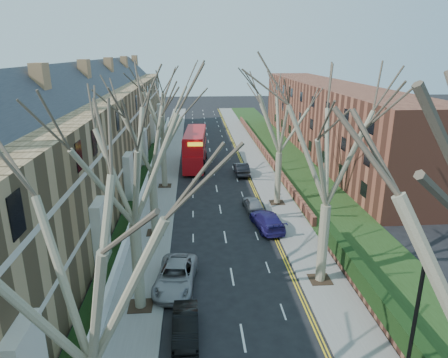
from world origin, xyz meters
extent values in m
cube|color=slate|center=(-6.00, 39.00, 0.06)|extent=(3.00, 102.00, 0.12)
cube|color=slate|center=(6.00, 39.00, 0.06)|extent=(3.00, 102.00, 0.12)
cube|color=olive|center=(-13.80, 31.00, 5.00)|extent=(9.00, 78.00, 10.00)
cube|color=#2C2E35|center=(-13.80, 31.00, 11.00)|extent=(4.67, 78.00, 4.67)
cube|color=beige|center=(-9.35, 31.00, 3.50)|extent=(0.12, 78.00, 0.35)
cube|color=beige|center=(-9.35, 31.00, 7.00)|extent=(0.12, 78.00, 0.35)
cube|color=brown|center=(17.50, 43.00, 5.00)|extent=(8.00, 54.00, 10.00)
cube|color=brown|center=(7.70, 43.00, 0.57)|extent=(0.35, 54.00, 0.90)
cube|color=brown|center=(7.70, 2.00, 0.42)|extent=(0.40, 24.00, 0.60)
cube|color=black|center=(7.70, 2.00, 1.32)|extent=(0.70, 24.00, 1.20)
cube|color=white|center=(-7.65, 31.00, 0.62)|extent=(0.30, 78.00, 1.00)
cube|color=#1E3413|center=(10.50, 39.00, 0.15)|extent=(6.00, 102.00, 0.06)
cube|color=black|center=(5.00, -3.50, 8.12)|extent=(0.18, 0.50, 0.22)
cylinder|color=#736952|center=(-5.70, 6.00, 2.75)|extent=(0.64, 0.64, 5.25)
cube|color=#2D2116|center=(-5.70, 6.00, 0.14)|extent=(1.40, 1.40, 0.05)
cylinder|color=#736952|center=(-5.70, 16.00, 2.66)|extent=(0.64, 0.64, 5.07)
cube|color=#2D2116|center=(-5.70, 16.00, 0.14)|extent=(1.40, 1.40, 0.05)
cylinder|color=#736952|center=(-5.70, 28.00, 2.75)|extent=(0.60, 0.60, 5.25)
cube|color=#2D2116|center=(-5.70, 28.00, 0.14)|extent=(1.40, 1.40, 0.05)
cylinder|color=#736952|center=(5.70, 8.00, 2.75)|extent=(0.64, 0.64, 5.25)
cube|color=#2D2116|center=(5.70, 8.00, 0.14)|extent=(1.40, 1.40, 0.05)
cylinder|color=#736952|center=(5.70, 22.00, 2.66)|extent=(0.60, 0.60, 5.07)
cube|color=#2D2116|center=(5.70, 22.00, 0.14)|extent=(1.40, 1.40, 0.05)
cube|color=#B00C12|center=(-2.23, 36.15, 1.44)|extent=(3.17, 11.04, 2.18)
cube|color=#B00C12|center=(-2.23, 36.15, 3.52)|extent=(3.13, 10.50, 1.98)
cube|color=black|center=(-2.23, 36.15, 1.89)|extent=(3.13, 10.17, 0.89)
cube|color=black|center=(-2.23, 36.15, 3.62)|extent=(3.12, 9.95, 0.89)
imported|color=black|center=(-3.01, 3.41, 0.64)|extent=(1.37, 3.88, 1.28)
imported|color=gray|center=(-3.70, 8.14, 0.73)|extent=(3.00, 5.52, 1.47)
imported|color=navy|center=(3.70, 16.44, 0.73)|extent=(2.72, 5.26, 1.46)
imported|color=gray|center=(3.08, 20.61, 0.64)|extent=(1.81, 3.87, 1.28)
imported|color=black|center=(3.34, 31.98, 0.74)|extent=(1.61, 4.52, 1.48)
camera|label=1|loc=(-2.32, -14.37, 14.47)|focal=32.00mm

